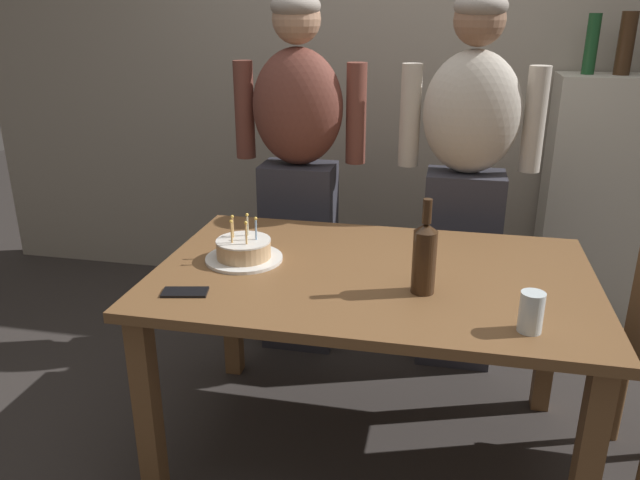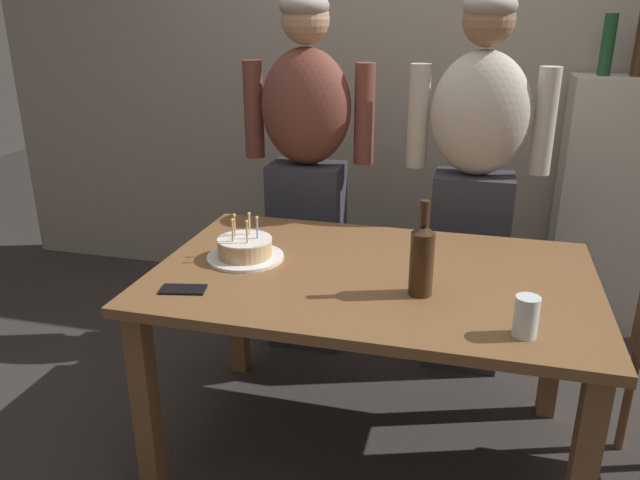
% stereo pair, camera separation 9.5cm
% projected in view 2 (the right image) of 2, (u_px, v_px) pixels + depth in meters
% --- Properties ---
extents(ground_plane, '(10.00, 10.00, 0.00)m').
position_uv_depth(ground_plane, '(367.00, 448.00, 2.40)').
color(ground_plane, '#332D2B').
extents(back_wall, '(5.20, 0.10, 2.60)m').
position_uv_depth(back_wall, '(426.00, 66.00, 3.35)').
color(back_wall, '#9E9384').
rests_on(back_wall, ground_plane).
extents(dining_table, '(1.50, 0.96, 0.74)m').
position_uv_depth(dining_table, '(372.00, 298.00, 2.18)').
color(dining_table, brown).
rests_on(dining_table, ground_plane).
extents(birthday_cake, '(0.28, 0.28, 0.16)m').
position_uv_depth(birthday_cake, '(245.00, 250.00, 2.25)').
color(birthday_cake, white).
rests_on(birthday_cake, dining_table).
extents(water_glass_near, '(0.07, 0.07, 0.12)m').
position_uv_depth(water_glass_near, '(526.00, 317.00, 1.71)').
color(water_glass_near, silver).
rests_on(water_glass_near, dining_table).
extents(wine_bottle, '(0.08, 0.08, 0.31)m').
position_uv_depth(wine_bottle, '(422.00, 258.00, 1.94)').
color(wine_bottle, '#382314').
rests_on(wine_bottle, dining_table).
extents(cell_phone, '(0.16, 0.10, 0.01)m').
position_uv_depth(cell_phone, '(183.00, 289.00, 2.00)').
color(cell_phone, black).
rests_on(cell_phone, dining_table).
extents(person_man_bearded, '(0.61, 0.27, 1.66)m').
position_uv_depth(person_man_bearded, '(307.00, 174.00, 2.88)').
color(person_man_bearded, '#33333D').
rests_on(person_man_bearded, ground_plane).
extents(person_woman_cardigan, '(0.61, 0.27, 1.66)m').
position_uv_depth(person_woman_cardigan, '(474.00, 185.00, 2.70)').
color(person_woman_cardigan, '#33333D').
rests_on(person_woman_cardigan, ground_plane).
extents(shelf_cabinet, '(0.71, 0.30, 1.58)m').
position_uv_depth(shelf_cabinet, '(632.00, 206.00, 3.12)').
color(shelf_cabinet, beige).
rests_on(shelf_cabinet, ground_plane).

